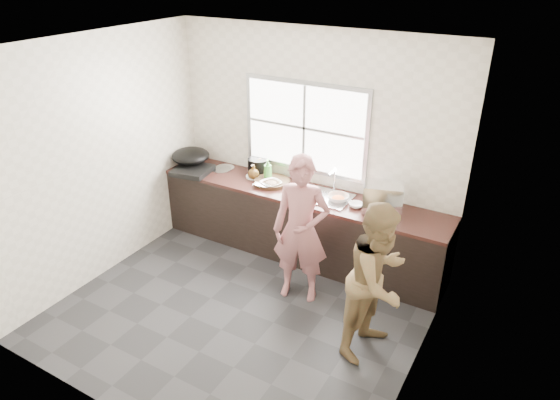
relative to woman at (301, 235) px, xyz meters
The scene contains 30 objects.
floor 1.03m from the woman, 125.91° to the right, with size 3.60×3.20×0.01m, color #2B2B2D.
ceiling 2.06m from the woman, 125.91° to the right, with size 3.60×3.20×0.01m, color silver.
wall_back 1.27m from the woman, 111.20° to the left, with size 3.60×0.01×2.70m, color silver.
wall_left 2.35m from the woman, 165.79° to the right, with size 0.01×3.20×2.70m, color beige.
wall_right 1.62m from the woman, 21.80° to the right, with size 0.01×3.20×2.70m, color beige.
wall_front 2.28m from the woman, 100.61° to the right, with size 3.60×0.01×2.70m, color silver.
cabinet 0.91m from the woman, 119.04° to the left, with size 3.60×0.62×0.82m, color black.
countertop 0.84m from the woman, 119.04° to the left, with size 3.60×0.64×0.04m, color #321914.
sink 0.74m from the woman, 94.34° to the left, with size 0.55×0.45×0.02m, color silver.
faucet 0.96m from the woman, 93.41° to the left, with size 0.02×0.02×0.30m, color silver.
window_frame 1.39m from the woman, 116.13° to the left, with size 1.60×0.05×1.10m, color #9EA0A5.
window_glazing 1.37m from the woman, 116.69° to the left, with size 1.50×0.01×1.00m, color white.
woman is the anchor object (origin of this frame).
person_side 1.04m from the woman, 20.28° to the right, with size 0.74×0.58×1.52m, color olive.
cutting_board 1.12m from the woman, 136.62° to the left, with size 0.44×0.44×0.04m, color black.
cleaver 1.05m from the woman, 145.38° to the left, with size 0.20×0.10×0.01m, color silver.
bowl_mince 1.05m from the woman, 138.50° to the left, with size 0.24×0.24×0.06m, color white.
bowl_crabs 0.74m from the woman, 82.74° to the left, with size 0.20×0.20×0.06m, color silver.
bowl_held 0.77m from the woman, 64.84° to the left, with size 0.20×0.20×0.06m, color white.
black_pot 1.49m from the woman, 139.55° to the left, with size 0.27×0.27×0.20m, color black.
plate_food 1.38m from the woman, 143.22° to the left, with size 0.22×0.22×0.02m, color white.
bottle_green 1.24m from the woman, 137.81° to the left, with size 0.11×0.11×0.28m, color #3A8C2D.
bottle_brown_tall 1.47m from the woman, 138.87° to the left, with size 0.08×0.08×0.18m, color #513414.
bottle_brown_short 1.34m from the woman, 144.50° to the left, with size 0.13×0.13×0.17m, color #503514.
glass_jar 1.54m from the woman, 141.28° to the left, with size 0.07×0.07×0.10m, color white.
burner 1.94m from the woman, 163.99° to the left, with size 0.44×0.44×0.07m, color black.
wok 2.13m from the woman, 161.06° to the left, with size 0.49×0.49×0.19m, color black.
dish_rack 1.00m from the woman, 51.72° to the left, with size 0.42×0.29×0.32m, color silver.
pot_lid_left 1.79m from the woman, 153.45° to the left, with size 0.26×0.26×0.01m, color #A5A9AC.
pot_lid_right 1.82m from the woman, 151.35° to the left, with size 0.24×0.24×0.01m, color silver.
Camera 1 is at (2.46, -3.43, 3.41)m, focal length 32.00 mm.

